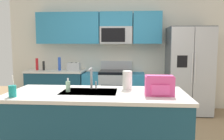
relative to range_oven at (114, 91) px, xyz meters
name	(u,v)px	position (x,y,z in m)	size (l,w,h in m)	color
kitchen_wall_unit	(113,45)	(-0.06, 0.28, 1.03)	(5.20, 0.43, 2.60)	silver
back_counter	(56,90)	(-1.33, 0.00, 0.01)	(1.29, 0.63, 0.90)	navy
range_oven	(114,91)	(0.00, 0.00, 0.00)	(1.36, 0.61, 1.10)	#B7BABF
refrigerator	(188,71)	(1.61, -0.07, 0.48)	(0.90, 0.76, 1.85)	#4C4F54
island_counter	(97,128)	(-0.06, -2.32, 0.01)	(2.15, 0.92, 0.90)	navy
toaster	(74,67)	(-0.90, -0.05, 0.55)	(0.28, 0.16, 0.18)	#B7BABF
pepper_mill	(44,66)	(-1.62, 0.00, 0.56)	(0.05, 0.05, 0.20)	black
bottle_blue	(59,64)	(-1.24, -0.02, 0.61)	(0.07, 0.07, 0.30)	blue
bottle_red	(37,64)	(-1.78, 0.01, 0.59)	(0.06, 0.06, 0.27)	red
sink_faucet	(91,76)	(-0.15, -2.13, 0.62)	(0.09, 0.21, 0.28)	#B7BABF
drink_cup_teal	(12,91)	(-0.95, -2.63, 0.52)	(0.08, 0.08, 0.25)	teal
soap_dispenser	(68,86)	(-0.41, -2.31, 0.53)	(0.06, 0.06, 0.17)	#A5D8B2
paper_towel_roll	(127,80)	(0.31, -2.10, 0.58)	(0.12, 0.12, 0.24)	white
backpack	(159,85)	(0.68, -2.41, 0.57)	(0.32, 0.22, 0.23)	#EA4C93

